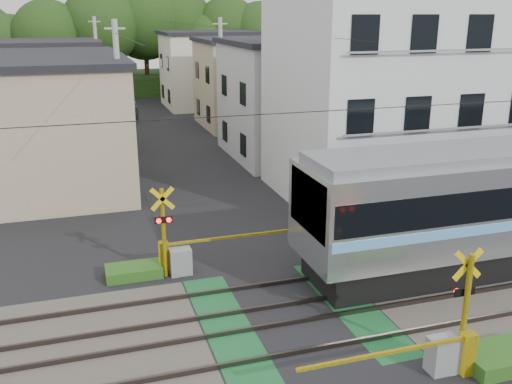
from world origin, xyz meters
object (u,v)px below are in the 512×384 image
object	(u,v)px
crossing_signal_near	(448,346)
apartment_block	(393,95)
crossing_signal_far	(177,254)
pedestrian	(135,112)

from	to	relation	value
crossing_signal_near	apartment_block	distance (m)	14.95
apartment_block	crossing_signal_far	bearing A→B (deg)	-152.22
crossing_signal_far	pedestrian	world-z (taller)	crossing_signal_far
crossing_signal_near	crossing_signal_far	xyz separation A→B (m)	(-5.17, 7.31, 0.00)
crossing_signal_near	apartment_block	bearing A→B (deg)	65.78
crossing_signal_far	apartment_block	world-z (taller)	apartment_block
pedestrian	crossing_signal_far	bearing A→B (deg)	99.41
crossing_signal_near	pedestrian	size ratio (longest dim) A/B	2.69
crossing_signal_near	pedestrian	distance (m)	35.22
pedestrian	crossing_signal_near	bearing A→B (deg)	108.52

